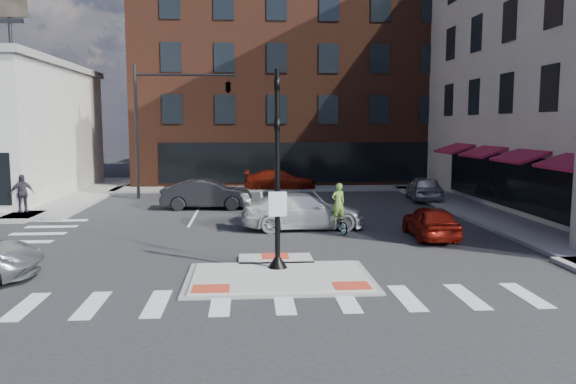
{
  "coord_description": "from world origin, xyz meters",
  "views": [
    {
      "loc": [
        -0.91,
        -16.35,
        4.49
      ],
      "look_at": [
        0.59,
        4.08,
        2.0
      ],
      "focal_mm": 35.0,
      "sensor_mm": 36.0,
      "label": 1
    }
  ],
  "objects": [
    {
      "name": "white_pickup",
      "position": [
        1.46,
        7.36,
        0.77
      ],
      "size": [
        5.42,
        2.49,
        1.54
      ],
      "primitive_type": "imported",
      "rotation": [
        0.0,
        0.0,
        1.63
      ],
      "color": "silver",
      "rests_on": "ground"
    },
    {
      "name": "pedestrian_b",
      "position": [
        -12.0,
        12.0,
        1.09
      ],
      "size": [
        1.19,
        0.92,
        1.88
      ],
      "primitive_type": "imported",
      "rotation": [
        0.0,
        0.0,
        0.49
      ],
      "color": "#322D37",
      "rests_on": "sidewalk_nw"
    },
    {
      "name": "bg_car_red",
      "position": [
        1.32,
        21.5,
        0.7
      ],
      "size": [
        4.86,
        2.0,
        1.41
      ],
      "primitive_type": "imported",
      "rotation": [
        0.0,
        0.0,
        1.57
      ],
      "color": "maroon",
      "rests_on": "ground"
    },
    {
      "name": "ground",
      "position": [
        0.0,
        0.0,
        0.0
      ],
      "size": [
        120.0,
        120.0,
        0.0
      ],
      "primitive_type": "plane",
      "color": "#28282B",
      "rests_on": "ground"
    },
    {
      "name": "signal_pole",
      "position": [
        0.0,
        0.4,
        2.36
      ],
      "size": [
        0.6,
        0.6,
        5.98
      ],
      "color": "black",
      "rests_on": "refuge_island"
    },
    {
      "name": "building_n",
      "position": [
        3.0,
        31.99,
        7.8
      ],
      "size": [
        24.4,
        18.4,
        15.5
      ],
      "color": "#53281A",
      "rests_on": "ground"
    },
    {
      "name": "bg_car_dark",
      "position": [
        -3.05,
        13.44,
        0.78
      ],
      "size": [
        4.79,
        1.75,
        1.57
      ],
      "primitive_type": "imported",
      "rotation": [
        0.0,
        0.0,
        1.55
      ],
      "color": "black",
      "rests_on": "ground"
    },
    {
      "name": "bg_car_silver",
      "position": [
        9.5,
        15.85,
        0.73
      ],
      "size": [
        2.27,
        4.46,
        1.45
      ],
      "primitive_type": "imported",
      "rotation": [
        0.0,
        0.0,
        3.01
      ],
      "color": "#B5B9BD",
      "rests_on": "ground"
    },
    {
      "name": "mast_arm_signal",
      "position": [
        -3.47,
        18.0,
        6.21
      ],
      "size": [
        6.1,
        2.24,
        8.0
      ],
      "color": "black",
      "rests_on": "ground"
    },
    {
      "name": "red_sedan",
      "position": [
        6.31,
        5.02,
        0.66
      ],
      "size": [
        1.68,
        3.9,
        1.31
      ],
      "primitive_type": "imported",
      "rotation": [
        0.0,
        0.0,
        3.11
      ],
      "color": "maroon",
      "rests_on": "ground"
    },
    {
      "name": "cyclist",
      "position": [
        2.83,
        6.3,
        0.7
      ],
      "size": [
        1.01,
        1.72,
        2.08
      ],
      "rotation": [
        0.0,
        0.0,
        3.44
      ],
      "color": "#3F3F44",
      "rests_on": "ground"
    },
    {
      "name": "sidewalk_n",
      "position": [
        3.0,
        22.0,
        0.07
      ],
      "size": [
        26.0,
        3.0,
        0.15
      ],
      "primitive_type": "cube",
      "color": "gray",
      "rests_on": "ground"
    },
    {
      "name": "refuge_island",
      "position": [
        0.0,
        -0.26,
        0.05
      ],
      "size": [
        5.4,
        4.65,
        0.13
      ],
      "color": "gray",
      "rests_on": "ground"
    },
    {
      "name": "building_far_right",
      "position": [
        9.0,
        54.0,
        6.0
      ],
      "size": [
        12.0,
        12.0,
        12.0
      ],
      "primitive_type": "cube",
      "color": "brown",
      "rests_on": "ground"
    },
    {
      "name": "sidewalk_e",
      "position": [
        10.8,
        10.0,
        0.07
      ],
      "size": [
        3.0,
        24.0,
        0.15
      ],
      "primitive_type": "cube",
      "color": "gray",
      "rests_on": "ground"
    },
    {
      "name": "building_far_left",
      "position": [
        -4.0,
        52.0,
        5.0
      ],
      "size": [
        10.0,
        12.0,
        10.0
      ],
      "primitive_type": "cube",
      "color": "slate",
      "rests_on": "ground"
    }
  ]
}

